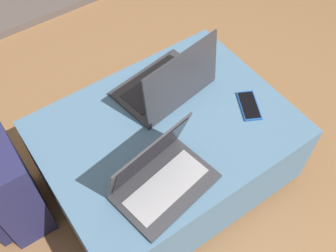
{
  "coord_description": "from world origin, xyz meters",
  "views": [
    {
      "loc": [
        -0.51,
        -0.74,
        1.62
      ],
      "look_at": [
        -0.03,
        -0.05,
        0.47
      ],
      "focal_mm": 42.0,
      "sensor_mm": 36.0,
      "label": 1
    }
  ],
  "objects": [
    {
      "name": "ottoman",
      "position": [
        0.0,
        0.0,
        0.2
      ],
      "size": [
        0.96,
        0.73,
        0.39
      ],
      "color": "#2A3D4E",
      "rests_on": "ground_plane"
    },
    {
      "name": "laptop_near",
      "position": [
        -0.16,
        -0.19,
        0.44
      ],
      "size": [
        0.37,
        0.28,
        0.23
      ],
      "rotation": [
        0.0,
        0.0,
        0.17
      ],
      "color": "#333338",
      "rests_on": "ottoman"
    },
    {
      "name": "cell_phone",
      "position": [
        0.33,
        -0.11,
        0.4
      ],
      "size": [
        0.13,
        0.16,
        0.01
      ],
      "rotation": [
        0.0,
        0.0,
        5.8
      ],
      "color": "#1E4C9E",
      "rests_on": "ottoman"
    },
    {
      "name": "laptop_far",
      "position": [
        0.11,
        0.14,
        0.45
      ],
      "size": [
        0.41,
        0.31,
        0.26
      ],
      "rotation": [
        0.0,
        0.0,
        3.3
      ],
      "color": "#333338",
      "rests_on": "ottoman"
    },
    {
      "name": "backpack",
      "position": [
        -0.62,
        0.21,
        0.23
      ],
      "size": [
        0.22,
        0.29,
        0.54
      ],
      "rotation": [
        0.0,
        0.0,
        -1.59
      ],
      "color": "#23234C",
      "rests_on": "ground_plane"
    },
    {
      "name": "ground_plane",
      "position": [
        0.0,
        0.0,
        0.0
      ],
      "size": [
        14.0,
        14.0,
        0.0
      ],
      "primitive_type": "plane",
      "color": "olive"
    }
  ]
}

